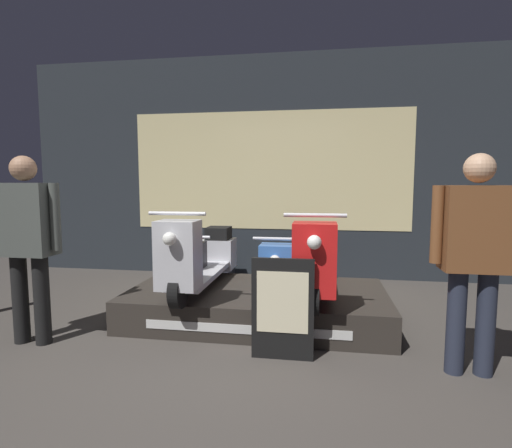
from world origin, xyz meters
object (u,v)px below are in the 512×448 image
at_px(scooter_display_right, 315,261).
at_px(scooter_backrow_1, 283,272).
at_px(scooter_display_left, 201,257).
at_px(person_right_browsing, 475,247).
at_px(scooter_backrow_0, 206,269).
at_px(person_left_browsing, 27,234).
at_px(price_sign_board, 283,309).

height_order(scooter_display_right, scooter_backrow_1, scooter_display_right).
height_order(scooter_display_left, scooter_backrow_1, scooter_display_left).
height_order(scooter_backrow_1, person_right_browsing, person_right_browsing).
bearing_deg(scooter_display_left, scooter_backrow_0, 103.58).
relative_size(scooter_display_right, person_right_browsing, 1.13).
relative_size(scooter_display_left, scooter_backrow_0, 1.00).
distance_m(scooter_display_right, scooter_backrow_1, 0.96).
xyz_separation_m(scooter_backrow_1, person_left_browsing, (-2.00, -1.68, 0.63)).
relative_size(scooter_backrow_0, scooter_backrow_1, 1.00).
relative_size(scooter_display_right, price_sign_board, 2.22).
distance_m(scooter_backrow_1, price_sign_board, 1.66).
relative_size(scooter_display_left, person_left_browsing, 1.11).
distance_m(person_left_browsing, person_right_browsing, 3.51).
distance_m(scooter_display_right, scooter_backrow_0, 1.60).
bearing_deg(scooter_backrow_1, person_left_browsing, -140.10).
xyz_separation_m(scooter_backrow_1, price_sign_board, (0.15, -1.65, 0.09)).
xyz_separation_m(scooter_display_left, scooter_display_right, (1.14, 0.00, 0.00)).
bearing_deg(scooter_backrow_1, price_sign_board, -84.70).
distance_m(scooter_backrow_0, scooter_backrow_1, 0.95).
relative_size(scooter_display_right, scooter_backrow_0, 1.00).
bearing_deg(person_left_browsing, scooter_backrow_1, 39.90).
bearing_deg(price_sign_board, scooter_backrow_0, 123.74).
distance_m(scooter_backrow_1, person_left_browsing, 2.69).
bearing_deg(person_right_browsing, scooter_backrow_1, 131.98).
height_order(scooter_display_left, person_left_browsing, person_left_browsing).
bearing_deg(scooter_display_left, scooter_backrow_1, 47.48).
distance_m(scooter_backrow_0, person_right_browsing, 3.04).
bearing_deg(scooter_backrow_1, scooter_display_right, -64.60).
xyz_separation_m(scooter_backrow_0, scooter_backrow_1, (0.95, 0.00, 0.00)).
relative_size(person_left_browsing, price_sign_board, 2.00).
bearing_deg(scooter_display_right, person_right_browsing, -37.42).
distance_m(scooter_display_right, person_right_browsing, 1.44).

